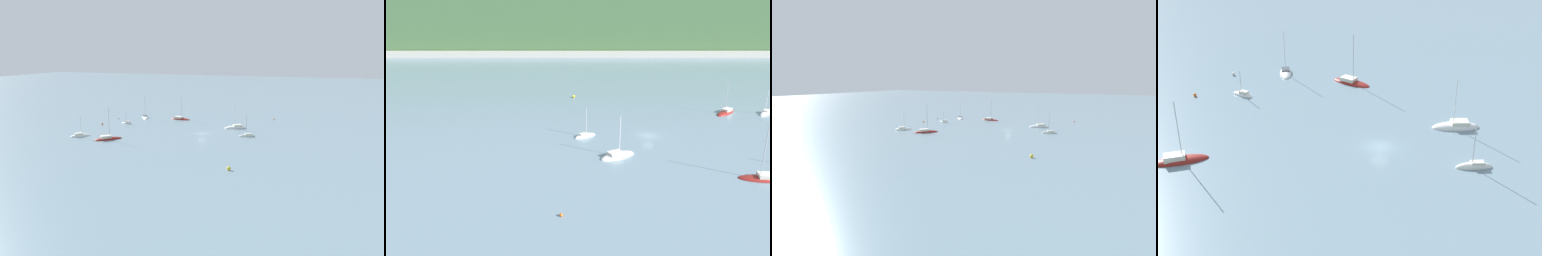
% 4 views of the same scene
% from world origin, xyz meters
% --- Properties ---
extents(ground_plane, '(600.00, 600.00, 0.00)m').
position_xyz_m(ground_plane, '(0.00, 0.00, 0.00)').
color(ground_plane, slate).
extents(sailboat_0, '(4.78, 1.89, 5.59)m').
position_xyz_m(sailboat_0, '(32.64, -7.00, 0.10)').
color(sailboat_0, white).
rests_on(sailboat_0, ground_plane).
extents(sailboat_1, '(8.52, 6.64, 9.83)m').
position_xyz_m(sailboat_1, '(-8.72, -12.46, 0.10)').
color(sailboat_1, silver).
rests_on(sailboat_1, ground_plane).
extents(sailboat_2, '(8.17, 8.12, 10.72)m').
position_xyz_m(sailboat_2, '(25.17, 18.29, 0.13)').
color(sailboat_2, maroon).
rests_on(sailboat_2, ground_plane).
extents(sailboat_3, '(6.19, 7.40, 10.23)m').
position_xyz_m(sailboat_3, '(31.92, -21.03, 0.08)').
color(sailboat_3, silver).
rests_on(sailboat_3, ground_plane).
extents(sailboat_4, '(5.92, 6.08, 7.69)m').
position_xyz_m(sailboat_4, '(36.12, 17.52, 0.10)').
color(sailboat_4, white).
rests_on(sailboat_4, ground_plane).
extents(sailboat_5, '(8.95, 4.00, 10.97)m').
position_xyz_m(sailboat_5, '(16.80, -22.56, 0.13)').
color(sailboat_5, maroon).
rests_on(sailboat_5, ground_plane).
extents(sailboat_6, '(5.58, 4.27, 8.08)m').
position_xyz_m(sailboat_6, '(-15.22, -0.74, 0.08)').
color(sailboat_6, white).
rests_on(sailboat_6, ground_plane).
extents(mooring_buoy_0, '(0.87, 0.87, 0.87)m').
position_xyz_m(mooring_buoy_0, '(-18.31, 35.67, 0.44)').
color(mooring_buoy_0, yellow).
rests_on(mooring_buoy_0, ground_plane).
extents(mooring_buoy_1, '(0.67, 0.67, 0.67)m').
position_xyz_m(mooring_buoy_1, '(41.24, -14.92, 0.34)').
color(mooring_buoy_1, white).
rests_on(mooring_buoy_1, ground_plane).
extents(mooring_buoy_2, '(0.53, 0.53, 0.53)m').
position_xyz_m(mooring_buoy_2, '(-19.43, -34.72, 0.26)').
color(mooring_buoy_2, orange).
rests_on(mooring_buoy_2, ground_plane).
extents(mooring_buoy_3, '(0.65, 0.65, 0.65)m').
position_xyz_m(mooring_buoy_3, '(40.58, -2.26, 0.33)').
color(mooring_buoy_3, orange).
rests_on(mooring_buoy_3, ground_plane).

